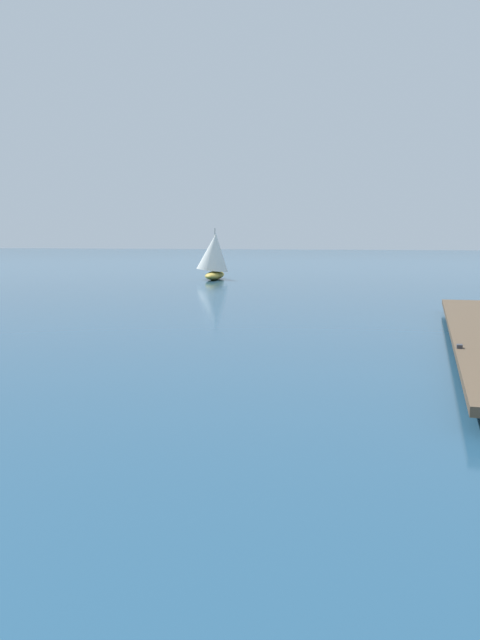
% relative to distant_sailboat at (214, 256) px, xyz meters
% --- Properties ---
extents(distant_sailboat, '(2.92, 4.67, 3.67)m').
position_rel_distant_sailboat_xyz_m(distant_sailboat, '(0.00, 0.00, 0.00)').
color(distant_sailboat, gold).
rests_on(distant_sailboat, ground).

